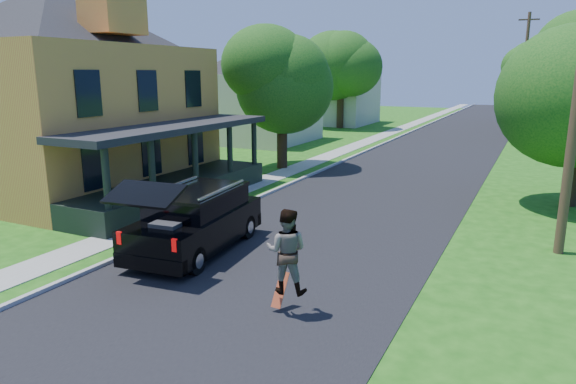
% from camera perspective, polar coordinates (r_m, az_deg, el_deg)
% --- Properties ---
extents(ground, '(140.00, 140.00, 0.00)m').
position_cam_1_polar(ground, '(12.91, -4.88, -10.19)').
color(ground, '#1A5711').
rests_on(ground, ground).
extents(street, '(8.00, 120.00, 0.02)m').
position_cam_1_polar(street, '(31.17, 14.46, 3.27)').
color(street, black).
rests_on(street, ground).
extents(curb, '(0.15, 120.00, 0.12)m').
position_cam_1_polar(curb, '(32.22, 7.40, 3.89)').
color(curb, '#A4A39E').
rests_on(curb, ground).
extents(sidewalk, '(1.30, 120.00, 0.03)m').
position_cam_1_polar(sidewalk, '(32.75, 4.83, 4.10)').
color(sidewalk, gray).
rests_on(sidewalk, ground).
extents(front_walk, '(6.50, 1.20, 0.03)m').
position_cam_1_polar(front_walk, '(23.07, -17.52, -0.28)').
color(front_walk, gray).
rests_on(front_walk, ground).
extents(main_house, '(15.56, 15.56, 10.10)m').
position_cam_1_polar(main_house, '(24.92, -23.95, 11.60)').
color(main_house, gold).
rests_on(main_house, ground).
extents(neighbor_house_mid, '(12.78, 12.78, 8.30)m').
position_cam_1_polar(neighbor_house_mid, '(39.41, -3.81, 11.75)').
color(neighbor_house_mid, beige).
rests_on(neighbor_house_mid, ground).
extents(neighbor_house_far, '(12.78, 12.78, 8.30)m').
position_cam_1_polar(neighbor_house_far, '(53.86, 4.92, 12.09)').
color(neighbor_house_far, beige).
rests_on(neighbor_house_far, ground).
extents(black_suv, '(2.50, 5.42, 2.45)m').
position_cam_1_polar(black_suv, '(15.11, -10.21, -3.10)').
color(black_suv, black).
rests_on(black_suv, ground).
extents(skateboarder, '(1.03, 0.89, 1.84)m').
position_cam_1_polar(skateboarder, '(10.88, -0.16, -6.57)').
color(skateboarder, black).
rests_on(skateboarder, ground).
extents(skateboard, '(0.24, 0.48, 0.72)m').
position_cam_1_polar(skateboard, '(11.44, -0.86, -10.91)').
color(skateboard, '#A8310E').
rests_on(skateboard, ground).
extents(tree_left_mid, '(6.47, 6.13, 7.88)m').
position_cam_1_polar(tree_left_mid, '(27.84, -0.75, 13.25)').
color(tree_left_mid, black).
rests_on(tree_left_mid, ground).
extents(tree_left_far, '(7.50, 7.27, 9.82)m').
position_cam_1_polar(tree_left_far, '(49.13, 5.90, 14.39)').
color(tree_left_far, black).
rests_on(tree_left_far, ground).
extents(tree_right_far, '(7.02, 6.63, 8.57)m').
position_cam_1_polar(tree_right_far, '(56.19, 25.68, 12.43)').
color(tree_right_far, black).
rests_on(tree_right_far, ground).
extents(utility_pole_far, '(1.53, 0.27, 9.72)m').
position_cam_1_polar(utility_pole_far, '(45.93, 24.71, 11.81)').
color(utility_pole_far, '#4E3A24').
rests_on(utility_pole_far, ground).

